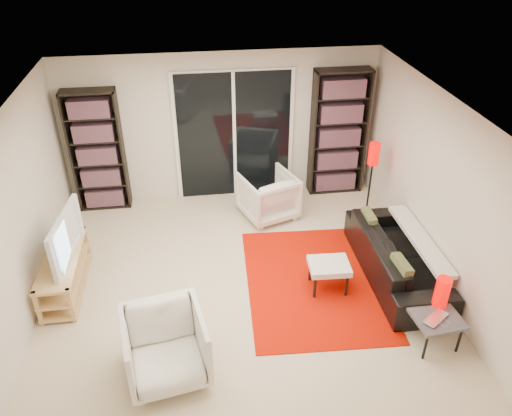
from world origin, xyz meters
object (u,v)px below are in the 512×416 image
object	(u,v)px
bookshelf_left	(97,152)
armchair_front	(165,347)
bookshelf_right	(338,133)
armchair_back	(268,196)
tv_stand	(65,272)
side_table	(435,318)
floor_lamp	(373,162)
sofa	(397,257)
ottoman	(329,267)

from	to	relation	value
bookshelf_left	armchair_front	bearing A→B (deg)	-73.99
bookshelf_right	armchair_back	size ratio (longest dim) A/B	2.64
tv_stand	side_table	world-z (taller)	tv_stand
armchair_back	armchair_front	xyz separation A→B (m)	(-1.54, -2.92, 0.02)
floor_lamp	bookshelf_left	bearing A→B (deg)	167.90
bookshelf_right	floor_lamp	xyz separation A→B (m)	(0.29, -0.89, -0.11)
armchair_back	side_table	bearing A→B (deg)	96.67
tv_stand	sofa	world-z (taller)	sofa
bookshelf_left	tv_stand	bearing A→B (deg)	-97.50
armchair_front	ottoman	xyz separation A→B (m)	(2.03, 1.09, -0.04)
side_table	sofa	bearing A→B (deg)	88.27
ottoman	floor_lamp	xyz separation A→B (m)	(1.07, 1.63, 0.60)
tv_stand	floor_lamp	bearing A→B (deg)	14.68
armchair_front	bookshelf_left	bearing A→B (deg)	96.25
armchair_front	floor_lamp	world-z (taller)	floor_lamp
sofa	armchair_back	world-z (taller)	armchair_back
floor_lamp	armchair_front	bearing A→B (deg)	-138.76
sofa	armchair_front	distance (m)	3.23
armchair_back	ottoman	world-z (taller)	armchair_back
side_table	bookshelf_left	bearing A→B (deg)	138.11
tv_stand	bookshelf_left	bearing A→B (deg)	82.50
tv_stand	armchair_front	bearing A→B (deg)	-50.20
bookshelf_right	ottoman	xyz separation A→B (m)	(-0.78, -2.52, -0.71)
ottoman	floor_lamp	size ratio (longest dim) A/B	0.42
sofa	side_table	world-z (taller)	sofa
armchair_front	side_table	world-z (taller)	armchair_front
sofa	ottoman	distance (m)	0.97
sofa	ottoman	world-z (taller)	sofa
bookshelf_left	armchair_front	distance (m)	3.80
bookshelf_right	floor_lamp	world-z (taller)	bookshelf_right
bookshelf_right	side_table	distance (m)	3.65
bookshelf_right	armchair_back	bearing A→B (deg)	-151.75
bookshelf_left	tv_stand	distance (m)	2.18
tv_stand	side_table	distance (m)	4.53
tv_stand	sofa	bearing A→B (deg)	-4.59
bookshelf_left	armchair_back	bearing A→B (deg)	-14.82
tv_stand	sofa	size ratio (longest dim) A/B	0.66
tv_stand	armchair_back	distance (m)	3.16
bookshelf_left	tv_stand	size ratio (longest dim) A/B	1.43
armchair_back	bookshelf_right	bearing A→B (deg)	-171.03
sofa	armchair_front	size ratio (longest dim) A/B	2.45
bookshelf_right	floor_lamp	bearing A→B (deg)	-72.01
bookshelf_right	bookshelf_left	bearing A→B (deg)	180.00
bookshelf_left	bookshelf_right	world-z (taller)	bookshelf_right
sofa	floor_lamp	bearing A→B (deg)	-3.84
floor_lamp	tv_stand	bearing A→B (deg)	-165.32
bookshelf_right	floor_lamp	distance (m)	0.94
bookshelf_left	sofa	distance (m)	4.73
tv_stand	side_table	size ratio (longest dim) A/B	2.41
tv_stand	ottoman	distance (m)	3.37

